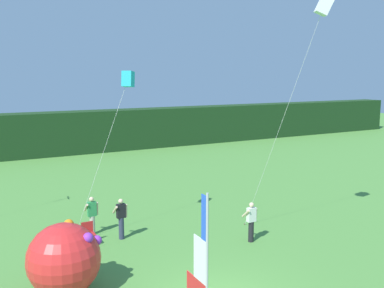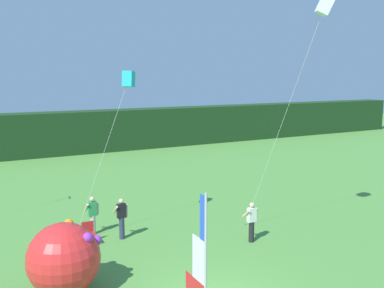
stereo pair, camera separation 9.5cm
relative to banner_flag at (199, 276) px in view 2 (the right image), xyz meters
The scene contains 9 objects.
distant_treeline 29.17m from the banner_flag, 87.05° to the left, with size 80.00×2.40×3.61m, color #193819.
banner_flag is the anchor object (origin of this frame).
person_near_banner 9.19m from the banner_flag, 90.76° to the left, with size 0.55×0.48×1.65m.
person_mid_field 7.55m from the banner_flag, 44.54° to the left, with size 0.55×0.48×1.65m.
person_far_left 8.15m from the banner_flag, 84.38° to the left, with size 0.55×0.48×1.71m.
inflatable_balloon 5.09m from the banner_flag, 117.06° to the left, with size 2.34×2.26×2.26m.
folding_chair 8.28m from the banner_flag, 93.98° to the left, with size 0.51×0.51×0.89m.
kite_white_box_0 11.39m from the banner_flag, 28.45° to the left, with size 1.85×3.23×9.71m.
kite_cyan_box_2 9.78m from the banner_flag, 80.69° to the left, with size 2.83×0.64×6.90m.
Camera 2 is at (-6.27, -10.15, 6.73)m, focal length 40.85 mm.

